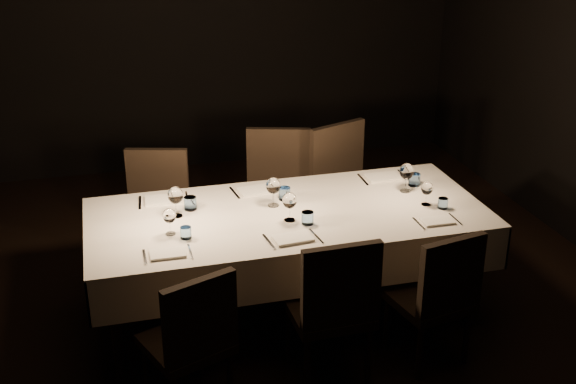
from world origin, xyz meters
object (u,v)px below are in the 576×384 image
object	(u,v)px
chair_far_left	(157,208)
chair_far_center	(278,191)
chair_near_right	(438,292)
chair_near_center	(334,304)
dining_table	(288,223)
chair_near_left	(193,336)
chair_far_right	(347,187)

from	to	relation	value
chair_far_left	chair_far_center	size ratio (longest dim) A/B	0.93
chair_near_right	chair_near_center	bearing A→B (deg)	-11.66
dining_table	chair_near_left	size ratio (longest dim) A/B	2.91
chair_near_center	chair_far_left	size ratio (longest dim) A/B	1.00
chair_far_center	chair_near_left	bearing A→B (deg)	-101.39
dining_table	chair_near_left	distance (m)	1.11
dining_table	chair_far_center	size ratio (longest dim) A/B	2.51
chair_near_right	chair_far_center	distance (m)	1.67
chair_far_center	chair_near_right	bearing A→B (deg)	-53.31
chair_near_center	chair_near_left	bearing A→B (deg)	2.93
chair_near_left	chair_near_right	distance (m)	1.44
chair_near_left	chair_near_right	xyz separation A→B (m)	(1.44, 0.06, 0.01)
chair_near_right	chair_far_left	xyz separation A→B (m)	(-1.47, 1.56, 0.02)
dining_table	chair_near_right	size ratio (longest dim) A/B	2.86
chair_near_left	chair_near_center	distance (m)	0.81
dining_table	chair_near_center	xyz separation A→B (m)	(0.07, -0.74, -0.17)
chair_near_left	chair_near_right	size ratio (longest dim) A/B	0.98
dining_table	chair_near_left	bearing A→B (deg)	-132.62
chair_near_left	chair_near_center	bearing A→B (deg)	163.09
chair_near_center	chair_far_left	distance (m)	1.77
dining_table	chair_near_center	world-z (taller)	chair_near_center
chair_far_left	chair_far_right	distance (m)	1.43
chair_far_right	chair_far_left	bearing A→B (deg)	155.26
chair_near_center	chair_far_center	xyz separation A→B (m)	(0.08, 1.57, 0.03)
chair_far_right	chair_near_right	bearing A→B (deg)	-109.55
chair_near_center	chair_far_center	world-z (taller)	chair_far_center
chair_near_left	chair_far_left	xyz separation A→B (m)	(-0.03, 1.62, 0.03)
chair_near_right	chair_near_left	bearing A→B (deg)	-9.09
chair_near_center	dining_table	bearing A→B (deg)	-86.33
chair_near_right	chair_far_center	size ratio (longest dim) A/B	0.88
chair_near_left	chair_far_left	bearing A→B (deg)	-110.34
dining_table	chair_far_left	xyz separation A→B (m)	(-0.76, 0.82, -0.17)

